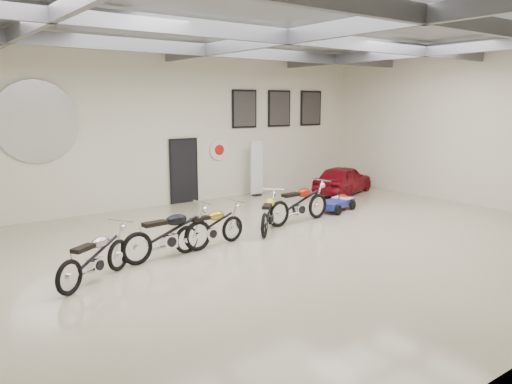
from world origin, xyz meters
TOP-DOWN VIEW (x-y plane):
  - floor at (0.00, 0.00)m, footprint 16.00×12.00m
  - ceiling at (0.00, 0.00)m, footprint 16.00×12.00m
  - back_wall at (0.00, 6.00)m, footprint 16.00×0.02m
  - right_wall at (8.00, 0.00)m, footprint 0.02×12.00m
  - ceiling_beams at (0.00, 0.00)m, footprint 15.80×11.80m
  - door at (0.50, 5.95)m, footprint 0.92×0.08m
  - logo_plaque at (-4.00, 5.95)m, footprint 2.30×0.06m
  - poster_left at (3.00, 5.96)m, footprint 1.05×0.08m
  - poster_mid at (4.60, 5.96)m, footprint 1.05×0.08m
  - poster_right at (6.20, 5.96)m, footprint 1.05×0.08m
  - oil_sign at (1.90, 5.95)m, footprint 0.72×0.10m
  - banner_stand at (3.21, 5.50)m, footprint 0.54×0.24m
  - motorcycle_silver at (-4.47, 0.22)m, footprint 2.00×1.57m
  - motorcycle_black at (-2.68, 0.75)m, footprint 2.23×0.86m
  - motorcycle_gold at (-1.54, 0.90)m, footprint 2.01×0.86m
  - motorcycle_yellow at (0.46, 1.26)m, footprint 1.83×1.76m
  - motorcycle_red at (1.73, 1.51)m, footprint 2.28×0.88m
  - go_kart at (3.79, 2.01)m, footprint 1.87×1.24m
  - vintage_car at (6.00, 3.92)m, footprint 2.26×3.36m

SIDE VIEW (x-z plane):
  - floor at x=0.00m, z-range -0.01..0.01m
  - go_kart at x=3.79m, z-range 0.00..0.62m
  - motorcycle_yellow at x=0.46m, z-range 0.00..1.01m
  - motorcycle_gold at x=-1.54m, z-range 0.00..1.01m
  - motorcycle_silver at x=-4.47m, z-range 0.00..1.03m
  - vintage_car at x=6.00m, z-range 0.00..1.06m
  - motorcycle_black at x=-2.68m, z-range 0.00..1.14m
  - motorcycle_red at x=1.73m, z-range 0.00..1.16m
  - banner_stand at x=3.21m, z-range 0.00..1.95m
  - door at x=0.50m, z-range 0.00..2.10m
  - oil_sign at x=1.90m, z-range 1.34..2.06m
  - back_wall at x=0.00m, z-range 0.00..5.00m
  - right_wall at x=8.00m, z-range 0.00..5.00m
  - logo_plaque at x=-4.00m, z-range 2.22..3.38m
  - poster_left at x=3.00m, z-range 2.42..3.78m
  - poster_mid at x=4.60m, z-range 2.42..3.78m
  - poster_right at x=6.20m, z-range 2.42..3.78m
  - ceiling_beams at x=0.00m, z-range 4.59..4.91m
  - ceiling at x=0.00m, z-range 5.00..5.00m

